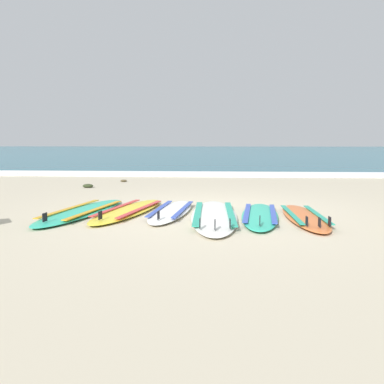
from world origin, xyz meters
The scene contains 11 objects.
ground_plane centered at (0.00, 0.00, 0.00)m, with size 80.00×80.00×0.00m, color #C1B599.
sea centered at (0.00, 35.79, 0.05)m, with size 80.00×60.00×0.10m, color #23667A.
wave_foam_strip centered at (0.00, 6.20, 0.06)m, with size 80.00×0.83×0.11m, color white.
surfboard_0 centered at (-1.88, -0.24, 0.04)m, with size 1.02×2.42×0.18m.
surfboard_1 centered at (-1.20, -0.12, 0.04)m, with size 1.02×2.28×0.18m.
surfboard_2 centered at (-0.55, -0.13, 0.04)m, with size 0.71×2.05×0.18m.
surfboard_3 centered at (0.10, -0.44, 0.04)m, with size 0.68×2.59×0.18m.
surfboard_4 centered at (0.75, -0.39, 0.04)m, with size 0.74×2.09×0.18m.
surfboard_5 centered at (1.36, -0.46, 0.04)m, with size 0.50×1.98×0.18m.
seaweed_clump_near_shoreline centered at (-2.34, 4.28, 0.03)m, with size 0.17×0.14×0.06m, color #4C4228.
seaweed_clump_mid_sand centered at (-2.88, 2.97, 0.04)m, with size 0.25×0.20×0.09m, color #2D381E.
Camera 1 is at (0.11, -5.79, 1.09)m, focal length 35.78 mm.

